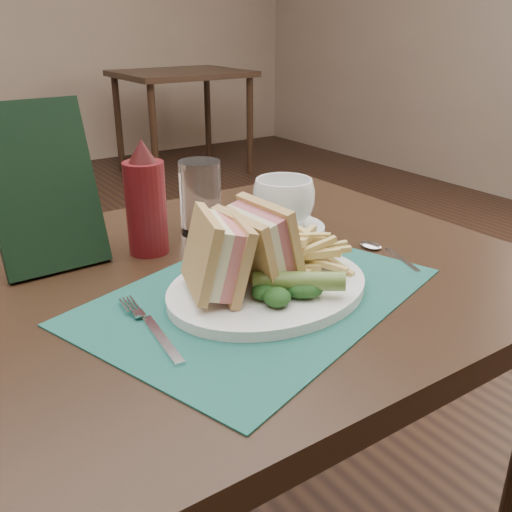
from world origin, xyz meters
The scene contains 17 objects.
floor centered at (0.00, 0.00, 0.00)m, with size 7.00×7.00×0.00m, color black.
table_main centered at (0.00, -0.50, 0.38)m, with size 0.90×0.75×0.75m, color black, non-canonical shape.
table_bg_right centered at (1.57, 2.70, 0.38)m, with size 0.90×0.75×0.75m, color black, non-canonical shape.
placemat centered at (-0.02, -0.60, 0.75)m, with size 0.47×0.33×0.00m, color #195146.
plate centered at (-0.01, -0.60, 0.76)m, with size 0.30×0.24×0.01m, color white, non-canonical shape.
sandwich_half_a centered at (-0.10, -0.59, 0.82)m, with size 0.06×0.11×0.10m, color tan, non-canonical shape.
sandwich_half_b centered at (-0.03, -0.59, 0.82)m, with size 0.06×0.11×0.10m, color tan, non-canonical shape.
kale_garnish centered at (-0.01, -0.66, 0.78)m, with size 0.11×0.08×0.03m, color #173D16, non-canonical shape.
pickle_spear centered at (0.00, -0.66, 0.79)m, with size 0.03×0.03×0.12m, color #516F2A.
fries_pile centered at (0.07, -0.58, 0.80)m, with size 0.18×0.20×0.06m, color tan, non-canonical shape.
fork centered at (-0.18, -0.61, 0.76)m, with size 0.03×0.17×0.01m, color silver, non-canonical shape.
spoon centered at (0.24, -0.60, 0.76)m, with size 0.03×0.15×0.01m, color silver, non-canonical shape.
saucer centered at (0.16, -0.41, 0.76)m, with size 0.15×0.15×0.01m, color white.
coffee_cup centered at (0.16, -0.41, 0.80)m, with size 0.11×0.11×0.09m, color white.
drinking_glass centered at (0.04, -0.34, 0.81)m, with size 0.07×0.07×0.13m, color white.
ketchup_bottle centered at (-0.08, -0.37, 0.84)m, with size 0.07×0.07×0.19m, color #550E12, non-canonical shape.
check_presenter centered at (-0.22, -0.33, 0.87)m, with size 0.16×0.02×0.26m, color black.
Camera 1 is at (-0.42, -1.18, 1.11)m, focal length 40.00 mm.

